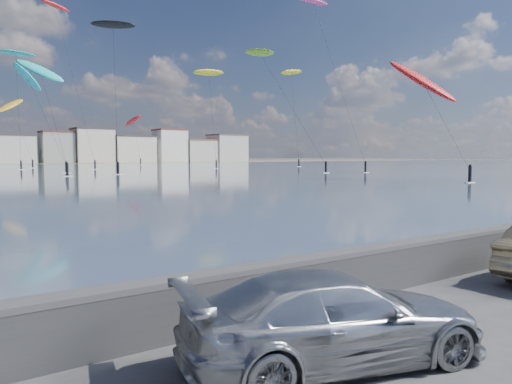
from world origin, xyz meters
TOP-DOWN VIEW (x-y plane):
  - ground at (0.00, 0.00)m, footprint 700.00×700.00m
  - seawall at (0.00, 2.70)m, footprint 400.00×0.36m
  - car_silver at (-0.05, 0.58)m, footprint 4.82×2.95m
  - kitesurfer_0 at (79.60, 98.82)m, footprint 7.88×8.36m
  - kitesurfer_1 at (13.36, 80.34)m, footprint 7.58×17.47m
  - kitesurfer_2 at (15.48, 112.22)m, footprint 8.06×12.01m
  - kitesurfer_3 at (48.03, 68.96)m, footprint 5.99×17.62m
  - kitesurfer_8 at (24.07, 113.44)m, footprint 8.89×19.26m
  - kitesurfer_9 at (13.74, 91.43)m, footprint 7.20×14.73m
  - kitesurfer_10 at (16.04, 123.93)m, footprint 8.50×11.94m
  - kitesurfer_11 at (47.64, 34.34)m, footprint 7.46×13.22m
  - kitesurfer_13 at (54.22, 98.22)m, footprint 8.80×10.21m
  - kitesurfer_15 at (54.91, 147.28)m, footprint 4.59×14.53m
  - kitesurfer_16 at (24.78, 79.08)m, footprint 7.76×13.44m
  - kitesurfer_17 at (57.89, 65.99)m, footprint 7.64×14.69m

SIDE VIEW (x-z plane):
  - ground at x=0.00m, z-range 0.00..0.00m
  - seawall at x=0.00m, z-range 0.04..1.12m
  - car_silver at x=-0.05m, z-range 0.00..1.30m
  - kitesurfer_11 at x=47.64m, z-range 4.21..19.56m
  - kitesurfer_15 at x=54.91m, z-range 5.75..21.39m
  - kitesurfer_10 at x=16.04m, z-range 5.88..22.69m
  - kitesurfer_1 at x=13.36m, z-range 6.55..25.44m
  - kitesurfer_9 at x=13.74m, z-range 6.73..25.80m
  - kitesurfer_3 at x=48.03m, z-range 9.50..32.11m
  - kitesurfer_13 at x=54.22m, z-range 10.15..33.54m
  - kitesurfer_2 at x=15.48m, z-range 11.17..36.87m
  - kitesurfer_0 at x=79.60m, z-range 11.16..37.25m
  - kitesurfer_16 at x=24.78m, z-range 11.42..37.14m
  - kitesurfer_17 at x=57.89m, z-range 14.63..46.43m
  - kitesurfer_8 at x=24.07m, z-range 17.03..54.01m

